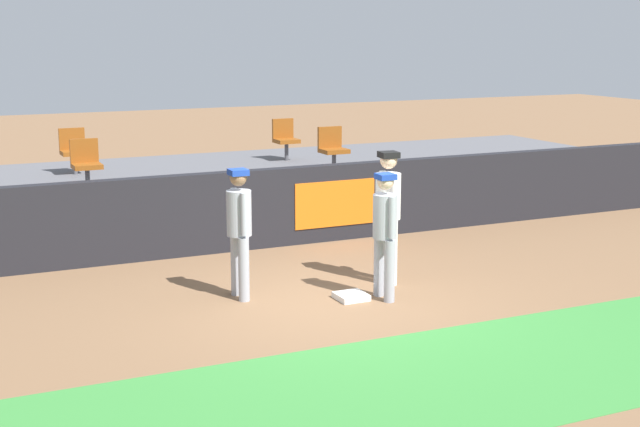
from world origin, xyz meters
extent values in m
plane|color=brown|center=(0.00, 0.00, 0.00)|extent=(60.00, 60.00, 0.00)
cube|color=#388438|center=(0.00, -2.91, 0.00)|extent=(18.00, 2.80, 0.01)
cube|color=white|center=(0.28, 0.05, 0.04)|extent=(0.40, 0.40, 0.08)
cylinder|color=white|center=(1.16, 0.77, 0.47)|extent=(0.16, 0.16, 0.93)
cylinder|color=white|center=(1.12, 0.44, 0.47)|extent=(0.16, 0.16, 0.93)
cylinder|color=white|center=(1.14, 0.60, 1.26)|extent=(0.40, 0.40, 0.66)
sphere|color=beige|center=(1.14, 0.60, 1.77)|extent=(0.24, 0.24, 0.24)
cube|color=black|center=(1.14, 0.60, 1.85)|extent=(0.28, 0.28, 0.09)
cylinder|color=white|center=(1.17, 0.82, 1.28)|extent=(0.10, 0.10, 0.61)
cylinder|color=white|center=(1.12, 0.39, 1.28)|extent=(0.10, 0.10, 0.61)
ellipsoid|color=brown|center=(1.27, 0.81, 1.01)|extent=(0.14, 0.21, 0.28)
cylinder|color=#9EA3AD|center=(0.70, 0.04, 0.42)|extent=(0.14, 0.14, 0.84)
cylinder|color=#9EA3AD|center=(0.69, -0.26, 0.42)|extent=(0.14, 0.14, 0.84)
cylinder|color=#9EA3AD|center=(0.70, -0.11, 1.14)|extent=(0.33, 0.33, 0.59)
sphere|color=beige|center=(0.70, -0.11, 1.61)|extent=(0.22, 0.22, 0.22)
cube|color=#193899|center=(0.70, -0.11, 1.68)|extent=(0.24, 0.24, 0.08)
cylinder|color=#9EA3AD|center=(0.70, 0.09, 1.16)|extent=(0.09, 0.09, 0.56)
cylinder|color=#9EA3AD|center=(0.69, -0.31, 1.16)|extent=(0.09, 0.09, 0.56)
cylinder|color=#9EA3AD|center=(-1.05, 0.91, 0.43)|extent=(0.15, 0.15, 0.87)
cylinder|color=#9EA3AD|center=(-1.05, 0.60, 0.43)|extent=(0.15, 0.15, 0.87)
cylinder|color=#9EA3AD|center=(-1.05, 0.75, 1.18)|extent=(0.34, 0.34, 0.61)
sphere|color=#8C6647|center=(-1.05, 0.75, 1.65)|extent=(0.23, 0.23, 0.23)
cube|color=#193899|center=(-1.05, 0.75, 1.73)|extent=(0.24, 0.24, 0.08)
cylinder|color=#9EA3AD|center=(-1.05, 0.96, 1.20)|extent=(0.09, 0.09, 0.57)
cylinder|color=#9EA3AD|center=(-1.05, 0.55, 1.20)|extent=(0.09, 0.09, 0.57)
cube|color=black|center=(0.00, 3.34, 0.66)|extent=(18.00, 0.24, 1.32)
cube|color=orange|center=(1.58, 3.22, 0.66)|extent=(1.50, 0.02, 0.79)
cube|color=#59595E|center=(0.00, 5.91, 0.47)|extent=(18.00, 4.80, 0.95)
cylinder|color=#4C4C51|center=(-2.29, 4.71, 1.15)|extent=(0.08, 0.08, 0.40)
cube|color=#8C4714|center=(-2.29, 4.71, 1.35)|extent=(0.47, 0.44, 0.08)
cube|color=#8C4714|center=(-2.29, 4.90, 1.59)|extent=(0.47, 0.06, 0.40)
cylinder|color=#4C4C51|center=(-2.18, 6.51, 1.15)|extent=(0.08, 0.08, 0.40)
cube|color=#8C4714|center=(-2.18, 6.51, 1.35)|extent=(0.47, 0.44, 0.08)
cube|color=#8C4714|center=(-2.18, 6.70, 1.59)|extent=(0.47, 0.06, 0.40)
cylinder|color=#4C4C51|center=(2.28, 4.71, 1.15)|extent=(0.08, 0.08, 0.40)
cube|color=#8C4714|center=(2.28, 4.71, 1.35)|extent=(0.48, 0.44, 0.08)
cube|color=#8C4714|center=(2.28, 4.90, 1.59)|extent=(0.48, 0.06, 0.40)
cylinder|color=#4C4C51|center=(2.07, 6.51, 1.15)|extent=(0.08, 0.08, 0.40)
cube|color=#8C4714|center=(2.07, 6.51, 1.35)|extent=(0.45, 0.44, 0.08)
cube|color=#8C4714|center=(2.07, 6.70, 1.59)|extent=(0.45, 0.06, 0.40)
camera|label=1|loc=(-5.04, -10.37, 3.58)|focal=50.56mm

